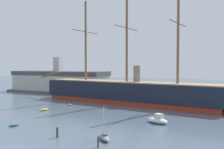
{
  "coord_description": "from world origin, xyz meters",
  "views": [
    {
      "loc": [
        28.21,
        -26.04,
        12.07
      ],
      "look_at": [
        -0.19,
        35.57,
        9.51
      ],
      "focal_mm": 40.29,
      "sensor_mm": 36.0,
      "label": 1
    }
  ],
  "objects_px": {
    "dinghy_far_left": "(69,95)",
    "mooring_piling_left_pair": "(98,142)",
    "sailboat_distant_centre": "(149,95)",
    "mooring_piling_right_pair": "(57,132)",
    "dockside_warehouse_left": "(60,82)",
    "seagull_in_flight": "(115,34)",
    "dinghy_mid_left": "(44,110)",
    "sailboat_foreground_right": "(104,137)",
    "dinghy_alongside_bow": "(70,105)",
    "tall_ship": "(127,92)",
    "dinghy_foreground_left": "(14,125)",
    "motorboat_mid_right": "(158,120)"
  },
  "relations": [
    {
      "from": "dinghy_far_left",
      "to": "mooring_piling_left_pair",
      "type": "bearing_deg",
      "value": -51.65
    },
    {
      "from": "sailboat_distant_centre",
      "to": "mooring_piling_right_pair",
      "type": "height_order",
      "value": "sailboat_distant_centre"
    },
    {
      "from": "dinghy_alongside_bow",
      "to": "seagull_in_flight",
      "type": "bearing_deg",
      "value": -23.61
    },
    {
      "from": "dinghy_alongside_bow",
      "to": "sailboat_distant_centre",
      "type": "height_order",
      "value": "sailboat_distant_centre"
    },
    {
      "from": "dinghy_mid_left",
      "to": "mooring_piling_left_pair",
      "type": "distance_m",
      "value": 33.71
    },
    {
      "from": "dinghy_mid_left",
      "to": "seagull_in_flight",
      "type": "distance_m",
      "value": 27.48
    },
    {
      "from": "tall_ship",
      "to": "motorboat_mid_right",
      "type": "relative_size",
      "value": 13.36
    },
    {
      "from": "dinghy_far_left",
      "to": "mooring_piling_left_pair",
      "type": "height_order",
      "value": "mooring_piling_left_pair"
    },
    {
      "from": "sailboat_foreground_right",
      "to": "motorboat_mid_right",
      "type": "relative_size",
      "value": 1.03
    },
    {
      "from": "tall_ship",
      "to": "sailboat_foreground_right",
      "type": "xyz_separation_m",
      "value": [
        10.51,
        -36.79,
        -3.23
      ]
    },
    {
      "from": "motorboat_mid_right",
      "to": "dockside_warehouse_left",
      "type": "distance_m",
      "value": 68.7
    },
    {
      "from": "sailboat_distant_centre",
      "to": "seagull_in_flight",
      "type": "relative_size",
      "value": 6.1
    },
    {
      "from": "dinghy_far_left",
      "to": "seagull_in_flight",
      "type": "height_order",
      "value": "seagull_in_flight"
    },
    {
      "from": "motorboat_mid_right",
      "to": "mooring_piling_left_pair",
      "type": "xyz_separation_m",
      "value": [
        -4.08,
        -18.65,
        0.1
      ]
    },
    {
      "from": "sailboat_foreground_right",
      "to": "seagull_in_flight",
      "type": "height_order",
      "value": "seagull_in_flight"
    },
    {
      "from": "motorboat_mid_right",
      "to": "mooring_piling_right_pair",
      "type": "distance_m",
      "value": 21.19
    },
    {
      "from": "motorboat_mid_right",
      "to": "dockside_warehouse_left",
      "type": "bearing_deg",
      "value": 143.35
    },
    {
      "from": "dinghy_mid_left",
      "to": "dockside_warehouse_left",
      "type": "distance_m",
      "value": 46.27
    },
    {
      "from": "mooring_piling_left_pair",
      "to": "dockside_warehouse_left",
      "type": "relative_size",
      "value": 0.03
    },
    {
      "from": "mooring_piling_right_pair",
      "to": "seagull_in_flight",
      "type": "bearing_deg",
      "value": 86.75
    },
    {
      "from": "sailboat_distant_centre",
      "to": "seagull_in_flight",
      "type": "bearing_deg",
      "value": -85.91
    },
    {
      "from": "dinghy_far_left",
      "to": "mooring_piling_right_pair",
      "type": "height_order",
      "value": "mooring_piling_right_pair"
    },
    {
      "from": "mooring_piling_left_pair",
      "to": "motorboat_mid_right",
      "type": "bearing_deg",
      "value": 77.66
    },
    {
      "from": "mooring_piling_right_pair",
      "to": "dinghy_foreground_left",
      "type": "bearing_deg",
      "value": 167.5
    },
    {
      "from": "tall_ship",
      "to": "dinghy_mid_left",
      "type": "distance_m",
      "value": 25.71
    },
    {
      "from": "motorboat_mid_right",
      "to": "dinghy_far_left",
      "type": "distance_m",
      "value": 54.1
    },
    {
      "from": "dinghy_mid_left",
      "to": "seagull_in_flight",
      "type": "xyz_separation_m",
      "value": [
        19.54,
        2.16,
        19.21
      ]
    },
    {
      "from": "tall_ship",
      "to": "dinghy_alongside_bow",
      "type": "bearing_deg",
      "value": -145.03
    },
    {
      "from": "dinghy_foreground_left",
      "to": "sailboat_foreground_right",
      "type": "bearing_deg",
      "value": -1.92
    },
    {
      "from": "sailboat_foreground_right",
      "to": "seagull_in_flight",
      "type": "xyz_separation_m",
      "value": [
        -6.48,
        18.73,
        19.03
      ]
    },
    {
      "from": "dinghy_foreground_left",
      "to": "sailboat_distant_centre",
      "type": "bearing_deg",
      "value": 78.82
    },
    {
      "from": "sailboat_foreground_right",
      "to": "dinghy_mid_left",
      "type": "distance_m",
      "value": 30.84
    },
    {
      "from": "motorboat_mid_right",
      "to": "sailboat_foreground_right",
      "type": "bearing_deg",
      "value": -108.45
    },
    {
      "from": "sailboat_distant_centre",
      "to": "mooring_piling_right_pair",
      "type": "relative_size",
      "value": 4.02
    },
    {
      "from": "sailboat_distant_centre",
      "to": "mooring_piling_right_pair",
      "type": "xyz_separation_m",
      "value": [
        1.53,
        -58.74,
        0.27
      ]
    },
    {
      "from": "motorboat_mid_right",
      "to": "mooring_piling_left_pair",
      "type": "distance_m",
      "value": 19.09
    },
    {
      "from": "dinghy_foreground_left",
      "to": "sailboat_distant_centre",
      "type": "height_order",
      "value": "sailboat_distant_centre"
    },
    {
      "from": "dinghy_alongside_bow",
      "to": "mooring_piling_left_pair",
      "type": "distance_m",
      "value": 39.92
    },
    {
      "from": "seagull_in_flight",
      "to": "dinghy_mid_left",
      "type": "bearing_deg",
      "value": -173.69
    },
    {
      "from": "tall_ship",
      "to": "dockside_warehouse_left",
      "type": "xyz_separation_m",
      "value": [
        -39.54,
        19.06,
        0.99
      ]
    },
    {
      "from": "dinghy_foreground_left",
      "to": "dinghy_alongside_bow",
      "type": "bearing_deg",
      "value": 100.03
    },
    {
      "from": "mooring_piling_right_pair",
      "to": "seagull_in_flight",
      "type": "height_order",
      "value": "seagull_in_flight"
    },
    {
      "from": "dinghy_far_left",
      "to": "mooring_piling_left_pair",
      "type": "xyz_separation_m",
      "value": [
        39.79,
        -50.3,
        0.5
      ]
    },
    {
      "from": "dinghy_foreground_left",
      "to": "dinghy_alongside_bow",
      "type": "height_order",
      "value": "dinghy_foreground_left"
    },
    {
      "from": "sailboat_foreground_right",
      "to": "sailboat_distant_centre",
      "type": "xyz_separation_m",
      "value": [
        -9.19,
        56.63,
        0.12
      ]
    },
    {
      "from": "sailboat_foreground_right",
      "to": "dinghy_alongside_bow",
      "type": "height_order",
      "value": "sailboat_foreground_right"
    },
    {
      "from": "mooring_piling_left_pair",
      "to": "dockside_warehouse_left",
      "type": "distance_m",
      "value": 78.49
    },
    {
      "from": "sailboat_distant_centre",
      "to": "mooring_piling_right_pair",
      "type": "distance_m",
      "value": 58.76
    },
    {
      "from": "dinghy_foreground_left",
      "to": "dinghy_far_left",
      "type": "distance_m",
      "value": 49.53
    },
    {
      "from": "sailboat_foreground_right",
      "to": "dockside_warehouse_left",
      "type": "height_order",
      "value": "dockside_warehouse_left"
    }
  ]
}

